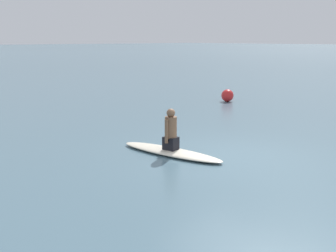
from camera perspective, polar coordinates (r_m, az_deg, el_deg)
The scene contains 4 objects.
ground_plane at distance 9.99m, azimuth 7.87°, elevation -4.20°, with size 400.00×400.00×0.00m, color slate.
surfboard at distance 9.98m, azimuth 0.40°, elevation -3.71°, with size 2.96×0.66×0.13m, color silver.
person_paddler at distance 9.85m, azimuth 0.40°, elevation -0.74°, with size 0.39×0.45×1.03m.
buoy_marker at distance 18.53m, azimuth 8.51°, elevation 4.34°, with size 0.56×0.56×0.56m, color red.
Camera 1 is at (-6.08, 7.40, 2.83)m, focal length 42.55 mm.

